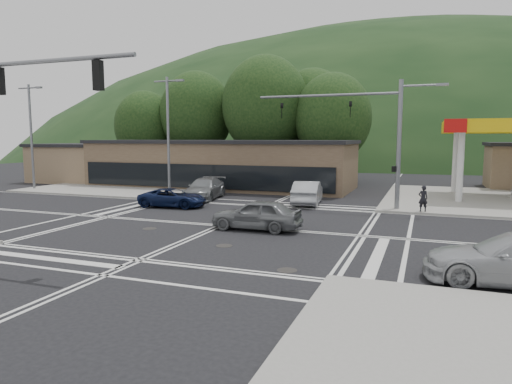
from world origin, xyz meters
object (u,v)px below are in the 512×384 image
(car_blue_west, at_px, (173,198))
(car_northbound, at_px, (205,189))
(car_queue_a, at_px, (308,193))
(pedestrian, at_px, (423,199))
(car_queue_b, at_px, (323,183))
(car_grey_center, at_px, (257,214))

(car_blue_west, distance_m, car_northbound, 4.30)
(car_northbound, bearing_deg, car_queue_a, -8.51)
(car_queue_a, relative_size, pedestrian, 3.11)
(car_queue_a, bearing_deg, car_queue_b, -94.70)
(car_blue_west, distance_m, car_grey_center, 9.21)
(car_grey_center, bearing_deg, car_northbound, -141.73)
(car_northbound, distance_m, pedestrian, 15.29)
(car_grey_center, bearing_deg, car_queue_b, 179.56)
(car_blue_west, height_order, pedestrian, pedestrian)
(car_blue_west, xyz_separation_m, car_northbound, (0.16, 4.29, 0.15))
(car_blue_west, bearing_deg, car_queue_b, -41.56)
(car_grey_center, distance_m, car_northbound, 11.99)
(car_blue_west, height_order, car_queue_b, car_queue_b)
(car_queue_b, relative_size, pedestrian, 3.12)
(car_grey_center, bearing_deg, pedestrian, 134.69)
(car_queue_a, distance_m, car_northbound, 7.81)
(car_blue_west, relative_size, car_grey_center, 0.98)
(car_northbound, xyz_separation_m, pedestrian, (15.22, -1.50, 0.17))
(car_queue_b, bearing_deg, car_queue_a, 87.72)
(car_queue_b, relative_size, car_northbound, 0.92)
(car_blue_west, bearing_deg, car_northbound, -8.63)
(car_queue_a, bearing_deg, car_blue_west, 20.44)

